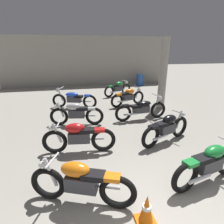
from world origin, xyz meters
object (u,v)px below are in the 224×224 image
(support_pillar, at_px, (163,74))
(motorcycle_right_row_3, at_px, (128,97))
(motorcycle_left_row_2, at_px, (76,113))
(motorcycle_right_row_4, at_px, (118,88))
(motorcycle_left_row_1, at_px, (79,137))
(motorcycle_left_row_3, at_px, (74,99))
(traffic_cone, at_px, (147,210))
(motorcycle_right_row_0, at_px, (210,163))
(motorcycle_right_row_2, at_px, (142,109))
(motorcycle_right_row_1, at_px, (167,128))
(motorcycle_left_row_0, at_px, (81,182))
(oil_drum, at_px, (140,80))

(support_pillar, xyz_separation_m, motorcycle_right_row_3, (-1.43, 0.63, -1.14))
(motorcycle_right_row_3, bearing_deg, motorcycle_left_row_2, -142.98)
(support_pillar, height_order, motorcycle_right_row_4, support_pillar)
(motorcycle_left_row_1, distance_m, motorcycle_left_row_3, 4.08)
(traffic_cone, bearing_deg, motorcycle_right_row_0, 21.04)
(motorcycle_left_row_1, relative_size, motorcycle_right_row_3, 1.03)
(motorcycle_right_row_0, relative_size, motorcycle_right_row_3, 1.02)
(motorcycle_right_row_0, relative_size, motorcycle_right_row_2, 0.89)
(motorcycle_right_row_1, xyz_separation_m, traffic_cone, (-1.65, -2.47, -0.20))
(motorcycle_left_row_3, bearing_deg, motorcycle_right_row_4, 35.98)
(motorcycle_left_row_2, relative_size, motorcycle_right_row_0, 1.01)
(motorcycle_right_row_0, bearing_deg, motorcycle_left_row_2, 124.27)
(support_pillar, distance_m, motorcycle_left_row_3, 4.30)
(motorcycle_left_row_0, bearing_deg, motorcycle_right_row_2, 55.42)
(motorcycle_left_row_0, bearing_deg, motorcycle_right_row_0, -0.21)
(motorcycle_left_row_1, bearing_deg, traffic_cone, -69.00)
(motorcycle_right_row_0, bearing_deg, support_pillar, 73.98)
(motorcycle_left_row_3, height_order, motorcycle_right_row_4, motorcycle_left_row_3)
(motorcycle_left_row_0, distance_m, motorcycle_right_row_3, 6.29)
(motorcycle_right_row_3, distance_m, motorcycle_right_row_4, 2.10)
(motorcycle_left_row_2, distance_m, motorcycle_right_row_1, 3.22)
(motorcycle_left_row_1, bearing_deg, motorcycle_left_row_0, -91.52)
(motorcycle_left_row_1, distance_m, motorcycle_left_row_2, 1.95)
(motorcycle_left_row_3, bearing_deg, motorcycle_right_row_2, -39.65)
(motorcycle_right_row_2, bearing_deg, traffic_cone, -110.05)
(oil_drum, bearing_deg, motorcycle_right_row_4, -131.06)
(motorcycle_left_row_3, relative_size, motorcycle_right_row_0, 1.07)
(motorcycle_left_row_3, distance_m, traffic_cone, 6.60)
(motorcycle_left_row_3, height_order, motorcycle_right_row_0, motorcycle_left_row_3)
(motorcycle_left_row_3, relative_size, oil_drum, 2.45)
(support_pillar, relative_size, motorcycle_right_row_2, 1.47)
(motorcycle_right_row_2, relative_size, oil_drum, 2.56)
(motorcycle_right_row_2, bearing_deg, support_pillar, 41.47)
(motorcycle_left_row_1, xyz_separation_m, motorcycle_right_row_2, (2.54, 1.95, -0.01))
(motorcycle_left_row_1, bearing_deg, motorcycle_left_row_2, 89.73)
(motorcycle_right_row_2, height_order, oil_drum, motorcycle_right_row_2)
(motorcycle_left_row_0, relative_size, motorcycle_left_row_3, 0.89)
(motorcycle_right_row_1, relative_size, oil_drum, 2.20)
(motorcycle_right_row_4, relative_size, oil_drum, 2.17)
(motorcycle_left_row_2, height_order, motorcycle_left_row_3, motorcycle_left_row_3)
(motorcycle_left_row_3, xyz_separation_m, oil_drum, (5.12, 4.76, -0.03))
(motorcycle_left_row_0, distance_m, motorcycle_right_row_4, 8.24)
(traffic_cone, bearing_deg, motorcycle_left_row_1, 111.00)
(traffic_cone, bearing_deg, motorcycle_right_row_2, 69.95)
(motorcycle_left_row_1, distance_m, traffic_cone, 2.62)
(support_pillar, distance_m, motorcycle_left_row_0, 6.61)
(motorcycle_left_row_0, height_order, motorcycle_left_row_1, same)
(support_pillar, bearing_deg, motorcycle_right_row_4, 117.52)
(motorcycle_right_row_0, relative_size, oil_drum, 2.29)
(motorcycle_left_row_2, bearing_deg, motorcycle_right_row_2, 0.15)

